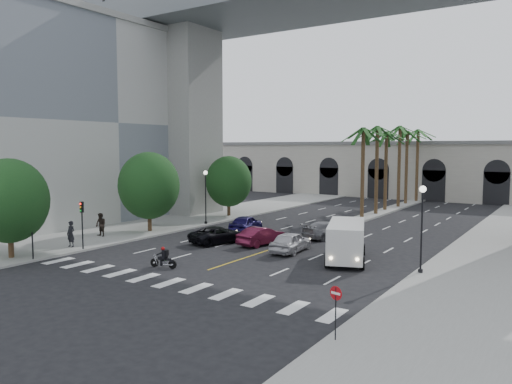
% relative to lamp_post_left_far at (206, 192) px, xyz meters
% --- Properties ---
extents(ground, '(140.00, 140.00, 0.00)m').
position_rel_lamp_post_left_far_xyz_m(ground, '(11.40, -16.00, -3.22)').
color(ground, black).
rests_on(ground, ground).
extents(sidewalk_left, '(8.00, 100.00, 0.15)m').
position_rel_lamp_post_left_far_xyz_m(sidewalk_left, '(-3.60, -1.00, -3.15)').
color(sidewalk_left, gray).
rests_on(sidewalk_left, ground).
extents(sidewalk_right, '(8.00, 100.00, 0.15)m').
position_rel_lamp_post_left_far_xyz_m(sidewalk_right, '(26.40, -1.00, -3.15)').
color(sidewalk_right, gray).
rests_on(sidewalk_right, ground).
extents(median, '(2.00, 24.00, 0.20)m').
position_rel_lamp_post_left_far_xyz_m(median, '(11.40, 22.00, -3.12)').
color(median, gray).
rests_on(median, ground).
extents(building_left, '(16.50, 32.50, 20.60)m').
position_rel_lamp_post_left_far_xyz_m(building_left, '(-15.60, -4.00, 7.09)').
color(building_left, '#B8B8B4').
rests_on(building_left, ground).
extents(pier_building, '(71.00, 10.50, 8.50)m').
position_rel_lamp_post_left_far_xyz_m(pier_building, '(11.40, 39.00, 1.04)').
color(pier_building, '#BAB5A6').
rests_on(pier_building, ground).
extents(bridge, '(75.00, 13.00, 26.00)m').
position_rel_lamp_post_left_far_xyz_m(bridge, '(14.82, 6.00, 15.29)').
color(bridge, gray).
rests_on(bridge, ground).
extents(palm_a, '(3.20, 3.20, 10.30)m').
position_rel_lamp_post_left_far_xyz_m(palm_a, '(11.40, 12.00, 5.88)').
color(palm_a, '#47331E').
rests_on(palm_a, ground).
extents(palm_b, '(3.20, 3.20, 10.60)m').
position_rel_lamp_post_left_far_xyz_m(palm_b, '(11.50, 16.00, 6.15)').
color(palm_b, '#47331E').
rests_on(palm_b, ground).
extents(palm_c, '(3.20, 3.20, 10.10)m').
position_rel_lamp_post_left_far_xyz_m(palm_c, '(11.20, 20.00, 5.69)').
color(palm_c, '#47331E').
rests_on(palm_c, ground).
extents(palm_d, '(3.20, 3.20, 10.90)m').
position_rel_lamp_post_left_far_xyz_m(palm_d, '(11.55, 24.00, 6.43)').
color(palm_d, '#47331E').
rests_on(palm_d, ground).
extents(palm_e, '(3.20, 3.20, 10.40)m').
position_rel_lamp_post_left_far_xyz_m(palm_e, '(11.30, 28.00, 5.97)').
color(palm_e, '#47331E').
rests_on(palm_e, ground).
extents(palm_f, '(3.20, 3.20, 10.70)m').
position_rel_lamp_post_left_far_xyz_m(palm_f, '(11.60, 32.00, 6.24)').
color(palm_f, '#47331E').
rests_on(palm_f, ground).
extents(street_tree_near, '(5.20, 5.20, 6.89)m').
position_rel_lamp_post_left_far_xyz_m(street_tree_near, '(-1.60, -19.00, 0.80)').
color(street_tree_near, '#382616').
rests_on(street_tree_near, ground).
extents(street_tree_mid, '(5.44, 5.44, 7.21)m').
position_rel_lamp_post_left_far_xyz_m(street_tree_mid, '(-1.60, -6.00, 0.99)').
color(street_tree_mid, '#382616').
rests_on(street_tree_mid, ground).
extents(street_tree_far, '(5.04, 5.04, 6.68)m').
position_rel_lamp_post_left_far_xyz_m(street_tree_far, '(-1.60, 6.00, 0.68)').
color(street_tree_far, '#382616').
rests_on(street_tree_far, ground).
extents(lamp_post_left_far, '(0.40, 0.40, 5.35)m').
position_rel_lamp_post_left_far_xyz_m(lamp_post_left_far, '(0.00, 0.00, 0.00)').
color(lamp_post_left_far, black).
rests_on(lamp_post_left_far, ground).
extents(lamp_post_right, '(0.40, 0.40, 5.35)m').
position_rel_lamp_post_left_far_xyz_m(lamp_post_right, '(22.80, -8.00, 0.00)').
color(lamp_post_right, black).
rests_on(lamp_post_right, ground).
extents(traffic_signal_near, '(0.25, 0.18, 3.65)m').
position_rel_lamp_post_left_far_xyz_m(traffic_signal_near, '(0.10, -18.50, -0.71)').
color(traffic_signal_near, black).
rests_on(traffic_signal_near, ground).
extents(traffic_signal_far, '(0.25, 0.18, 3.65)m').
position_rel_lamp_post_left_far_xyz_m(traffic_signal_far, '(0.10, -14.50, -0.71)').
color(traffic_signal_far, black).
rests_on(traffic_signal_far, ground).
extents(motorcycle_rider, '(1.87, 0.56, 1.36)m').
position_rel_lamp_post_left_far_xyz_m(motorcycle_rider, '(8.75, -15.07, -2.61)').
color(motorcycle_rider, black).
rests_on(motorcycle_rider, ground).
extents(car_a, '(2.16, 4.56, 1.51)m').
position_rel_lamp_post_left_far_xyz_m(car_a, '(13.09, -6.49, -2.47)').
color(car_a, '#B3B2B7').
rests_on(car_a, ground).
extents(car_b, '(2.17, 4.49, 1.42)m').
position_rel_lamp_post_left_far_xyz_m(car_b, '(9.90, -5.41, -2.51)').
color(car_b, '#511027').
rests_on(car_b, ground).
extents(car_c, '(3.62, 5.25, 1.33)m').
position_rel_lamp_post_left_far_xyz_m(car_c, '(6.62, -6.63, -2.56)').
color(car_c, black).
rests_on(car_c, ground).
extents(car_d, '(3.58, 5.26, 1.41)m').
position_rel_lamp_post_left_far_xyz_m(car_d, '(13.05, 0.04, -2.51)').
color(car_d, slate).
rests_on(car_d, ground).
extents(car_e, '(2.65, 4.76, 1.53)m').
position_rel_lamp_post_left_far_xyz_m(car_e, '(5.52, -1.15, -2.46)').
color(car_e, '#150E44').
rests_on(car_e, ground).
extents(cargo_van, '(4.25, 6.51, 2.60)m').
position_rel_lamp_post_left_far_xyz_m(cargo_van, '(17.66, -7.09, -1.77)').
color(cargo_van, silver).
rests_on(cargo_van, ground).
extents(pedestrian_a, '(0.75, 0.54, 1.95)m').
position_rel_lamp_post_left_far_xyz_m(pedestrian_a, '(-1.30, -14.47, -2.10)').
color(pedestrian_a, black).
rests_on(pedestrian_a, sidewalk_left).
extents(pedestrian_b, '(0.97, 0.76, 1.97)m').
position_rel_lamp_post_left_far_xyz_m(pedestrian_b, '(-2.98, -10.29, -2.09)').
color(pedestrian_b, black).
rests_on(pedestrian_b, sidewalk_left).
extents(do_not_enter_sign, '(0.55, 0.16, 2.28)m').
position_rel_lamp_post_left_far_xyz_m(do_not_enter_sign, '(22.85, -20.43, -1.57)').
color(do_not_enter_sign, black).
rests_on(do_not_enter_sign, ground).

